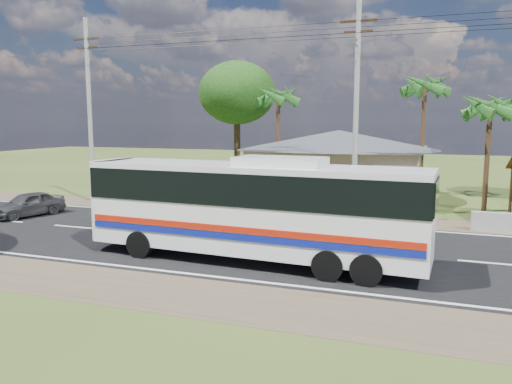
% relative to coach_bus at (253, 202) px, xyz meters
% --- Properties ---
extents(ground, '(120.00, 120.00, 0.00)m').
position_rel_coach_bus_xyz_m(ground, '(-0.84, 2.53, -2.16)').
color(ground, '#324719').
rests_on(ground, ground).
extents(road, '(120.00, 16.00, 0.03)m').
position_rel_coach_bus_xyz_m(road, '(-0.84, 2.53, -2.15)').
color(road, black).
rests_on(road, ground).
extents(house, '(12.40, 10.00, 5.00)m').
position_rel_coach_bus_xyz_m(house, '(0.16, 15.53, 0.48)').
color(house, '#C8B385').
rests_on(house, ground).
extents(utility_poles, '(32.80, 2.22, 11.00)m').
position_rel_coach_bus_xyz_m(utility_poles, '(1.83, 9.02, 3.61)').
color(utility_poles, '#9E9E99').
rests_on(utility_poles, ground).
extents(palm_near, '(2.80, 2.80, 6.70)m').
position_rel_coach_bus_xyz_m(palm_near, '(8.66, 13.53, 3.55)').
color(palm_near, '#47301E').
rests_on(palm_near, ground).
extents(palm_mid, '(2.80, 2.80, 8.20)m').
position_rel_coach_bus_xyz_m(palm_mid, '(5.16, 18.03, 5.00)').
color(palm_mid, '#47301E').
rests_on(palm_mid, ground).
extents(palm_far, '(2.80, 2.80, 7.70)m').
position_rel_coach_bus_xyz_m(palm_far, '(-4.84, 18.53, 4.52)').
color(palm_far, '#47301E').
rests_on(palm_far, ground).
extents(tree_behind_house, '(6.00, 6.00, 9.61)m').
position_rel_coach_bus_xyz_m(tree_behind_house, '(-8.84, 20.53, 4.96)').
color(tree_behind_house, '#47301E').
rests_on(tree_behind_house, ground).
extents(coach_bus, '(12.28, 3.17, 3.78)m').
position_rel_coach_bus_xyz_m(coach_bus, '(0.00, 0.00, 0.00)').
color(coach_bus, silver).
rests_on(coach_bus, ground).
extents(motorcycle, '(1.61, 0.64, 0.83)m').
position_rel_coach_bus_xyz_m(motorcycle, '(9.36, 9.26, -1.74)').
color(motorcycle, black).
rests_on(motorcycle, ground).
extents(small_car, '(2.43, 4.05, 1.29)m').
position_rel_coach_bus_xyz_m(small_car, '(-14.07, 3.97, -1.51)').
color(small_car, '#2B2B2D').
rests_on(small_car, ground).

